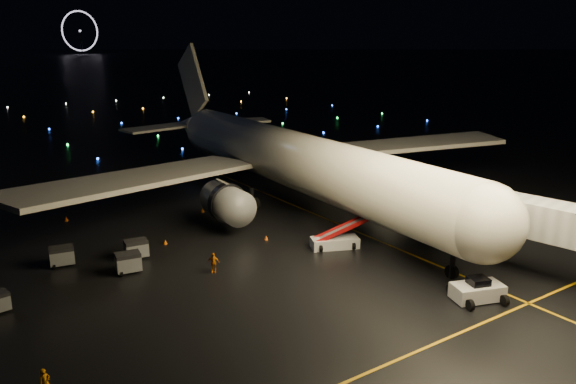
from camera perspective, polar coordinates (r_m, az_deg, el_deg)
name	(u,v)px	position (r m, az deg, el deg)	size (l,w,h in m)	color
lane_centre	(327,219)	(63.14, 4.00, -2.77)	(0.25, 80.00, 0.02)	#CA9107
lane_cross	(361,376)	(35.80, 7.41, -18.02)	(60.00, 0.25, 0.02)	#CA9107
airliner	(278,125)	(69.06, -1.06, 6.83)	(66.20, 62.89, 18.76)	beige
pushback_tug	(478,289)	(46.37, 18.70, -9.30)	(3.90, 2.04, 1.86)	silver
belt_loader	(335,232)	(54.33, 4.80, -4.04)	(6.70, 1.83, 3.25)	silver
crew_a	(45,383)	(36.18, -23.48, -17.34)	(0.62, 0.40, 1.69)	orange
crew_c	(213,263)	(49.27, -7.59, -7.12)	(1.05, 0.44, 1.80)	orange
safety_cone_0	(266,238)	(56.69, -2.23, -4.65)	(0.40, 0.40, 0.46)	#E95D0B
safety_cone_1	(202,210)	(66.30, -8.68, -1.82)	(0.41, 0.41, 0.46)	#E95D0B
safety_cone_2	(165,242)	(56.85, -12.37, -4.96)	(0.41, 0.41, 0.47)	#E95D0B
safety_cone_3	(66,219)	(67.03, -21.59, -2.56)	(0.43, 0.43, 0.49)	#E95D0B
ferris_wheel	(80,33)	(776.99, -20.36, 14.94)	(50.00, 4.00, 52.00)	black
taxiway_lights	(42,126)	(141.66, -23.73, 6.20)	(164.00, 92.00, 0.36)	black
baggage_cart_0	(136,249)	(53.81, -15.16, -5.61)	(2.03, 1.42, 1.72)	gray
baggage_cart_1	(128,263)	(50.79, -15.93, -6.92)	(2.07, 1.45, 1.76)	gray
baggage_cart_2	(62,256)	(54.20, -21.99, -6.06)	(2.04, 1.43, 1.74)	gray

